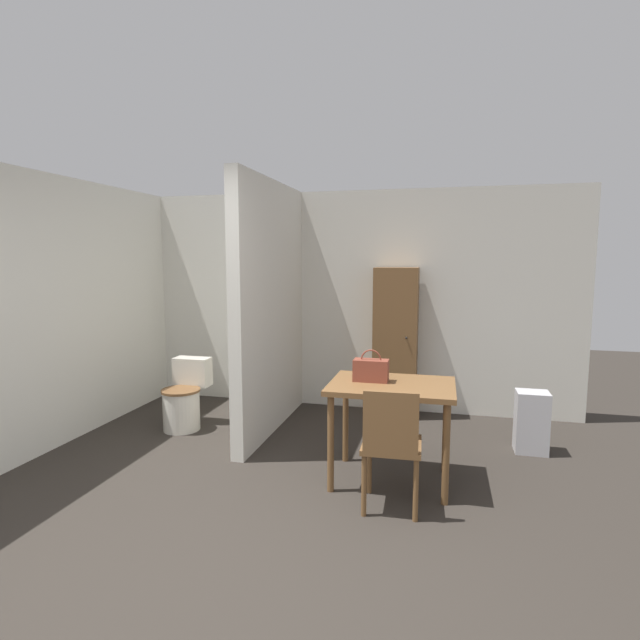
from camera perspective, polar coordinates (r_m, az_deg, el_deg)
The scene contains 10 objects.
ground_plane at distance 3.15m, azimuth -12.64°, elevation -26.71°, with size 16.00×16.00×0.00m, color #2D2823.
wall_back at distance 5.86m, azimuth 1.90°, elevation 2.25°, with size 5.45×0.12×2.50m.
wall_left at distance 5.33m, azimuth -27.21°, elevation 0.97°, with size 0.12×4.32×2.50m.
partition_wall at distance 5.04m, azimuth -5.63°, elevation 1.43°, with size 0.12×1.84×2.50m.
dining_table at distance 3.94m, azimuth 8.18°, elevation -8.67°, with size 0.95×0.71×0.78m.
wooden_chair at distance 3.54m, azimuth 8.15°, elevation -13.75°, with size 0.42×0.42×0.88m.
toilet at distance 5.38m, azimuth -15.24°, elevation -8.72°, with size 0.39×0.54×0.70m.
handbag at distance 3.95m, azimuth 5.84°, elevation -5.69°, with size 0.27×0.13×0.25m.
wooden_cabinet at distance 5.56m, azimuth 8.62°, elevation -2.54°, with size 0.47×0.35×1.64m.
space_heater at distance 4.96m, azimuth 23.02°, elevation -10.67°, with size 0.28×0.23×0.56m.
Camera 1 is at (1.21, -2.33, 1.75)m, focal length 28.00 mm.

